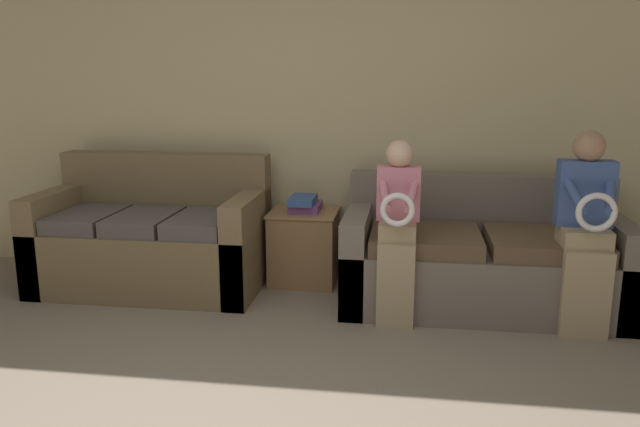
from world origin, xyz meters
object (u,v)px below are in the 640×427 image
Objects in this scene: child_left_seated at (398,223)px; book_stack at (304,204)px; child_right_seated at (586,224)px; couch_main at (480,259)px; couch_side at (154,240)px; side_shelf at (304,245)px.

book_stack is at bearing 137.12° from child_left_seated.
couch_main is at bearing 146.39° from child_right_seated.
couch_side is 2.94× the size of side_shelf.
couch_main is 0.75m from child_left_seated.
side_shelf is (-1.27, 0.27, -0.03)m from couch_main.
couch_main is at bearing -12.26° from book_stack.
couch_side reaches higher than book_stack.
couch_side is 1.40× the size of child_left_seated.
child_left_seated is 0.96m from book_stack.
child_left_seated is 1.03m from side_shelf.
side_shelf is (-1.83, 0.65, -0.39)m from child_right_seated.
child_right_seated is at bearing -19.47° from side_shelf.
book_stack is at bearing 12.63° from couch_side.
book_stack is (0.00, 0.00, 0.32)m from side_shelf.
child_right_seated is (2.92, -0.40, 0.32)m from couch_side.
child_left_seated is (-0.56, -0.38, 0.33)m from couch_main.
book_stack is at bearing 22.90° from side_shelf.
child_left_seated reaches higher than side_shelf.
side_shelf is at bearing -157.10° from book_stack.
couch_side is 1.12m from side_shelf.
child_right_seated reaches higher than side_shelf.
child_right_seated is (1.12, 0.01, 0.03)m from child_left_seated.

